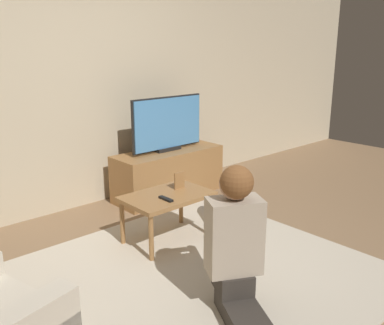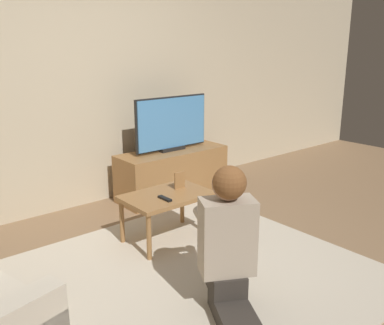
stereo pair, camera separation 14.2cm
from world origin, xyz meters
The scene contains 9 objects.
ground_plane centered at (0.00, 0.00, 0.00)m, with size 10.00×10.00×0.00m, color #896B4C.
wall_back centered at (0.00, 1.93, 1.30)m, with size 10.00×0.06×2.60m.
rug centered at (0.00, 0.00, 0.01)m, with size 2.38×2.34×0.02m.
tv_stand centered at (0.92, 1.52, 0.26)m, with size 1.28×0.46×0.52m.
tv centered at (0.92, 1.53, 0.83)m, with size 0.93×0.08×0.60m.
coffee_table centered at (0.17, 0.62, 0.38)m, with size 0.74×0.49×0.43m.
person_kneeling centered at (-0.15, -0.44, 0.50)m, with size 0.60×0.82×0.96m.
picture_frame centered at (0.35, 0.66, 0.51)m, with size 0.11×0.01×0.15m.
remote centered at (0.08, 0.52, 0.44)m, with size 0.04×0.15×0.02m.
Camera 2 is at (-1.88, -2.16, 1.67)m, focal length 40.00 mm.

